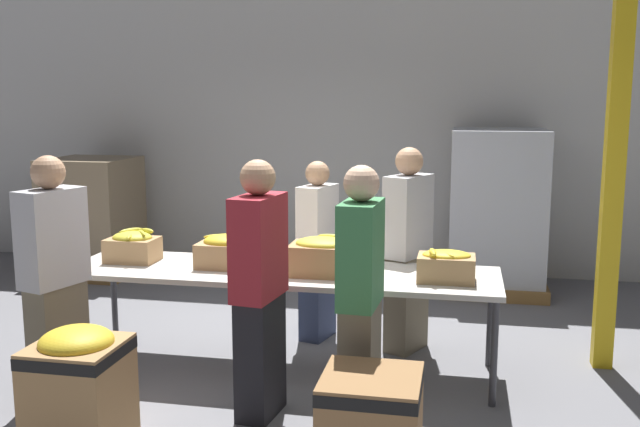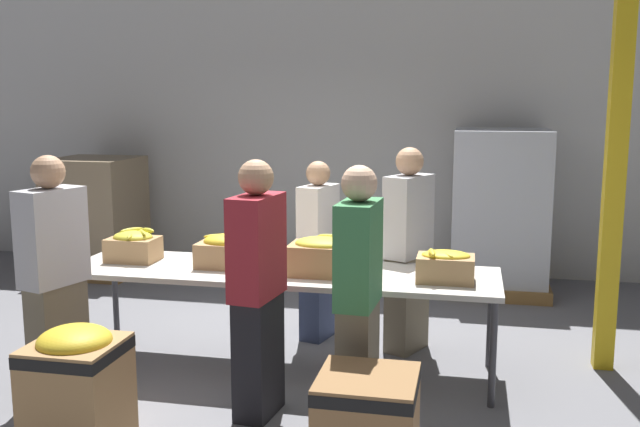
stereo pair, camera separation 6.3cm
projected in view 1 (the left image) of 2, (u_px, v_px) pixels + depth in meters
ground_plane at (281, 368)px, 5.48m from camera, size 30.00×30.00×0.00m
wall_back at (350, 102)px, 8.37m from camera, size 16.00×0.08×4.00m
sorting_table at (280, 276)px, 5.36m from camera, size 3.25×0.86×0.78m
banana_box_0 at (133, 246)px, 5.61m from camera, size 0.38×0.33×0.26m
banana_box_1 at (227, 250)px, 5.42m from camera, size 0.44×0.35×0.27m
banana_box_2 at (324, 255)px, 5.20m from camera, size 0.48×0.34×0.30m
banana_box_3 at (446, 265)px, 5.02m from camera, size 0.40×0.31×0.25m
volunteer_0 at (318, 251)px, 6.07m from camera, size 0.31×0.45×1.53m
volunteer_1 at (360, 299)px, 4.43m from camera, size 0.25×0.46×1.66m
volunteer_2 at (55, 279)px, 4.85m from camera, size 0.34×0.50×1.68m
volunteer_3 at (259, 291)px, 4.55m from camera, size 0.28×0.48×1.68m
volunteer_4 at (407, 251)px, 5.77m from camera, size 0.39×0.50×1.67m
donation_bin_0 at (79, 383)px, 4.21m from camera, size 0.52×0.52×0.74m
donation_bin_1 at (371, 421)px, 3.88m from camera, size 0.54×0.54×0.58m
support_pillar at (618, 106)px, 5.21m from camera, size 0.14×0.14×4.00m
pallet_stack_0 at (497, 212)px, 7.58m from camera, size 1.06×1.06×1.73m
pallet_stack_1 at (93, 217)px, 8.34m from camera, size 1.01×1.01×1.36m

